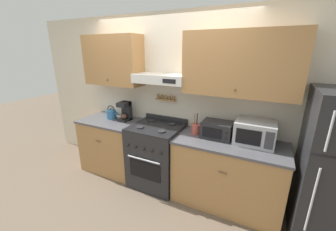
{
  "coord_description": "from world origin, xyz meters",
  "views": [
    {
      "loc": [
        1.43,
        -2.14,
        2.02
      ],
      "look_at": [
        0.22,
        0.28,
        1.16
      ],
      "focal_mm": 22.0,
      "sensor_mm": 36.0,
      "label": 1
    }
  ],
  "objects_px": {
    "microwave": "(255,133)",
    "tea_kettle": "(111,113)",
    "toaster_oven": "(217,130)",
    "stove_range": "(157,155)",
    "coffee_maker": "(125,111)",
    "utensil_crock": "(196,128)"
  },
  "relations": [
    {
      "from": "microwave",
      "to": "tea_kettle",
      "type": "bearing_deg",
      "value": -179.55
    },
    {
      "from": "toaster_oven",
      "to": "stove_range",
      "type": "bearing_deg",
      "value": -173.69
    },
    {
      "from": "tea_kettle",
      "to": "toaster_oven",
      "type": "xyz_separation_m",
      "value": [
        1.81,
        -0.0,
        0.02
      ]
    },
    {
      "from": "toaster_oven",
      "to": "coffee_maker",
      "type": "bearing_deg",
      "value": 178.87
    },
    {
      "from": "microwave",
      "to": "toaster_oven",
      "type": "relative_size",
      "value": 1.2
    },
    {
      "from": "tea_kettle",
      "to": "coffee_maker",
      "type": "bearing_deg",
      "value": 5.82
    },
    {
      "from": "tea_kettle",
      "to": "stove_range",
      "type": "bearing_deg",
      "value": -6.02
    },
    {
      "from": "stove_range",
      "to": "microwave",
      "type": "distance_m",
      "value": 1.46
    },
    {
      "from": "microwave",
      "to": "utensil_crock",
      "type": "relative_size",
      "value": 1.59
    },
    {
      "from": "stove_range",
      "to": "tea_kettle",
      "type": "height_order",
      "value": "tea_kettle"
    },
    {
      "from": "coffee_maker",
      "to": "toaster_oven",
      "type": "xyz_separation_m",
      "value": [
        1.53,
        -0.03,
        -0.05
      ]
    },
    {
      "from": "microwave",
      "to": "utensil_crock",
      "type": "bearing_deg",
      "value": -178.64
    },
    {
      "from": "stove_range",
      "to": "utensil_crock",
      "type": "relative_size",
      "value": 3.47
    },
    {
      "from": "tea_kettle",
      "to": "microwave",
      "type": "height_order",
      "value": "microwave"
    },
    {
      "from": "coffee_maker",
      "to": "toaster_oven",
      "type": "height_order",
      "value": "coffee_maker"
    },
    {
      "from": "tea_kettle",
      "to": "utensil_crock",
      "type": "height_order",
      "value": "utensil_crock"
    },
    {
      "from": "stove_range",
      "to": "utensil_crock",
      "type": "height_order",
      "value": "utensil_crock"
    },
    {
      "from": "microwave",
      "to": "toaster_oven",
      "type": "xyz_separation_m",
      "value": [
        -0.46,
        -0.02,
        -0.04
      ]
    },
    {
      "from": "utensil_crock",
      "to": "tea_kettle",
      "type": "bearing_deg",
      "value": -180.0
    },
    {
      "from": "stove_range",
      "to": "microwave",
      "type": "relative_size",
      "value": 2.18
    },
    {
      "from": "stove_range",
      "to": "utensil_crock",
      "type": "distance_m",
      "value": 0.78
    },
    {
      "from": "stove_range",
      "to": "toaster_oven",
      "type": "distance_m",
      "value": 1.03
    }
  ]
}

